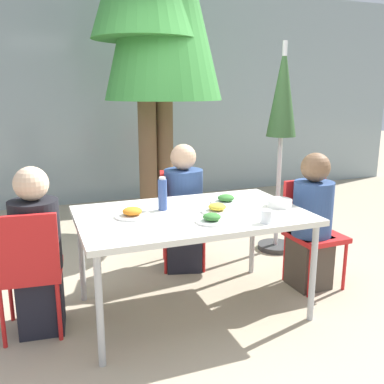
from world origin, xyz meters
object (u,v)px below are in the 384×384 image
at_px(person_far, 184,211).
at_px(chair_right, 310,224).
at_px(person_right, 312,224).
at_px(chair_far, 174,213).
at_px(bottle, 163,194).
at_px(drinking_cup, 266,216).
at_px(person_left, 37,255).
at_px(salad_bowl, 279,203).
at_px(chair_left, 28,265).
at_px(closed_umbrella, 282,106).

bearing_deg(person_far, chair_right, 69.51).
distance_m(person_right, person_far, 1.11).
relative_size(chair_right, person_far, 0.76).
height_order(person_right, person_far, person_far).
height_order(chair_right, person_right, person_right).
xyz_separation_m(chair_far, bottle, (-0.31, -0.67, 0.36)).
xyz_separation_m(chair_right, drinking_cup, (-0.72, -0.50, 0.29)).
relative_size(person_left, salad_bowl, 6.02).
height_order(chair_left, closed_umbrella, closed_umbrella).
xyz_separation_m(chair_left, chair_right, (2.19, 0.07, 0.00)).
distance_m(closed_umbrella, bottle, 1.68).
distance_m(chair_right, salad_bowl, 0.54).
height_order(closed_umbrella, bottle, closed_umbrella).
xyz_separation_m(closed_umbrella, bottle, (-1.41, -0.71, -0.57)).
bearing_deg(person_far, salad_bowl, 44.49).
distance_m(person_left, closed_umbrella, 2.56).
bearing_deg(chair_left, person_left, 58.07).
relative_size(chair_far, salad_bowl, 4.63).
bearing_deg(chair_far, person_far, 58.07).
xyz_separation_m(closed_umbrella, salad_bowl, (-0.58, -0.93, -0.66)).
height_order(person_right, closed_umbrella, closed_umbrella).
height_order(person_right, chair_far, person_right).
bearing_deg(chair_far, chair_left, -42.81).
relative_size(person_right, closed_umbrella, 0.55).
bearing_deg(bottle, salad_bowl, -14.74).
bearing_deg(chair_right, person_far, -37.11).
distance_m(person_left, drinking_cup, 1.52).
height_order(chair_left, salad_bowl, chair_left).
bearing_deg(bottle, drinking_cup, -44.72).
distance_m(person_left, chair_far, 1.37).
bearing_deg(closed_umbrella, chair_far, -178.01).
bearing_deg(person_left, chair_left, -121.93).
distance_m(chair_right, bottle, 1.31).
xyz_separation_m(person_right, chair_far, (-0.91, 0.79, -0.03)).
height_order(person_right, bottle, person_right).
distance_m(person_left, bottle, 0.93).
xyz_separation_m(chair_left, chair_far, (1.24, 0.77, 0.00)).
xyz_separation_m(chair_left, bottle, (0.93, 0.10, 0.36)).
bearing_deg(chair_right, closed_umbrella, -102.74).
bearing_deg(chair_right, person_left, -1.62).
distance_m(chair_left, closed_umbrella, 2.65).
height_order(chair_right, chair_far, same).
xyz_separation_m(person_left, drinking_cup, (1.41, -0.50, 0.25)).
bearing_deg(person_left, chair_far, 36.92).
bearing_deg(chair_left, closed_umbrella, 25.40).
bearing_deg(person_right, salad_bowl, 13.73).
relative_size(person_right, person_far, 0.98).
xyz_separation_m(chair_left, person_far, (1.30, 0.71, 0.03)).
height_order(drinking_cup, salad_bowl, drinking_cup).
bearing_deg(drinking_cup, chair_left, 163.67).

